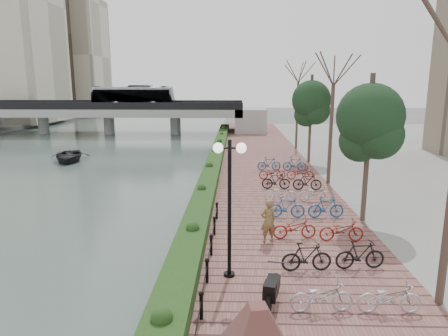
{
  "coord_description": "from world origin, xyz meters",
  "views": [
    {
      "loc": [
        2.3,
        -8.39,
        6.5
      ],
      "look_at": [
        1.59,
        13.21,
        2.0
      ],
      "focal_mm": 32.0,
      "sensor_mm": 36.0,
      "label": 1
    }
  ],
  "objects_px": {
    "lamppost": "(230,178)",
    "motorcycle": "(272,288)",
    "boat": "(68,156)",
    "pedestrian": "(268,221)"
  },
  "relations": [
    {
      "from": "lamppost",
      "to": "pedestrian",
      "type": "distance_m",
      "value": 3.97
    },
    {
      "from": "lamppost",
      "to": "boat",
      "type": "xyz_separation_m",
      "value": [
        -14.39,
        21.72,
        -3.21
      ]
    },
    {
      "from": "boat",
      "to": "lamppost",
      "type": "bearing_deg",
      "value": -72.34
    },
    {
      "from": "lamppost",
      "to": "boat",
      "type": "height_order",
      "value": "lamppost"
    },
    {
      "from": "motorcycle",
      "to": "boat",
      "type": "distance_m",
      "value": 28.13
    },
    {
      "from": "boat",
      "to": "pedestrian",
      "type": "bearing_deg",
      "value": -65.87
    },
    {
      "from": "lamppost",
      "to": "motorcycle",
      "type": "relative_size",
      "value": 2.76
    },
    {
      "from": "lamppost",
      "to": "motorcycle",
      "type": "height_order",
      "value": "lamppost"
    },
    {
      "from": "lamppost",
      "to": "boat",
      "type": "bearing_deg",
      "value": 123.53
    },
    {
      "from": "lamppost",
      "to": "pedestrian",
      "type": "relative_size",
      "value": 2.56
    }
  ]
}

